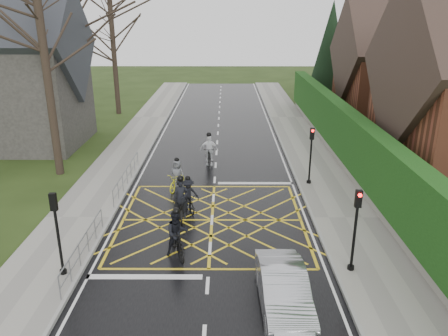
{
  "coord_description": "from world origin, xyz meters",
  "views": [
    {
      "loc": [
        0.62,
        -17.71,
        8.82
      ],
      "look_at": [
        0.53,
        3.36,
        1.3
      ],
      "focal_mm": 35.0,
      "sensor_mm": 36.0,
      "label": 1
    }
  ],
  "objects_px": {
    "cyclist_mid": "(188,198)",
    "car": "(284,290)",
    "cyclist_back": "(177,238)",
    "cyclist_rear": "(181,205)",
    "cyclist_lead": "(177,179)",
    "cyclist_front": "(209,153)"
  },
  "relations": [
    {
      "from": "cyclist_rear",
      "to": "cyclist_lead",
      "type": "distance_m",
      "value": 3.54
    },
    {
      "from": "cyclist_back",
      "to": "cyclist_mid",
      "type": "distance_m",
      "value": 4.11
    },
    {
      "from": "cyclist_back",
      "to": "cyclist_lead",
      "type": "height_order",
      "value": "cyclist_back"
    },
    {
      "from": "cyclist_rear",
      "to": "cyclist_front",
      "type": "height_order",
      "value": "cyclist_rear"
    },
    {
      "from": "cyclist_rear",
      "to": "cyclist_mid",
      "type": "distance_m",
      "value": 1.01
    },
    {
      "from": "cyclist_mid",
      "to": "car",
      "type": "xyz_separation_m",
      "value": [
        3.57,
        -7.33,
        0.06
      ]
    },
    {
      "from": "cyclist_rear",
      "to": "cyclist_mid",
      "type": "relative_size",
      "value": 1.21
    },
    {
      "from": "cyclist_rear",
      "to": "cyclist_lead",
      "type": "xyz_separation_m",
      "value": [
        -0.54,
        3.5,
        -0.07
      ]
    },
    {
      "from": "cyclist_mid",
      "to": "cyclist_front",
      "type": "relative_size",
      "value": 0.88
    },
    {
      "from": "cyclist_back",
      "to": "cyclist_front",
      "type": "xyz_separation_m",
      "value": [
        0.83,
        10.5,
        0.02
      ]
    },
    {
      "from": "cyclist_back",
      "to": "cyclist_lead",
      "type": "xyz_separation_m",
      "value": [
        -0.69,
        6.63,
        -0.14
      ]
    },
    {
      "from": "car",
      "to": "cyclist_back",
      "type": "bearing_deg",
      "value": 136.67
    },
    {
      "from": "cyclist_back",
      "to": "cyclist_lead",
      "type": "bearing_deg",
      "value": 75.26
    },
    {
      "from": "cyclist_mid",
      "to": "cyclist_lead",
      "type": "height_order",
      "value": "cyclist_lead"
    },
    {
      "from": "cyclist_rear",
      "to": "cyclist_front",
      "type": "distance_m",
      "value": 7.43
    },
    {
      "from": "cyclist_lead",
      "to": "car",
      "type": "xyz_separation_m",
      "value": [
        4.35,
        -9.85,
        0.07
      ]
    },
    {
      "from": "cyclist_rear",
      "to": "car",
      "type": "height_order",
      "value": "cyclist_rear"
    },
    {
      "from": "cyclist_lead",
      "to": "cyclist_mid",
      "type": "bearing_deg",
      "value": -55.44
    },
    {
      "from": "cyclist_mid",
      "to": "cyclist_front",
      "type": "bearing_deg",
      "value": 60.09
    },
    {
      "from": "car",
      "to": "cyclist_lead",
      "type": "bearing_deg",
      "value": 111.9
    },
    {
      "from": "cyclist_rear",
      "to": "cyclist_front",
      "type": "relative_size",
      "value": 1.07
    },
    {
      "from": "cyclist_lead",
      "to": "cyclist_front",
      "type": "bearing_deg",
      "value": 85.75
    }
  ]
}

